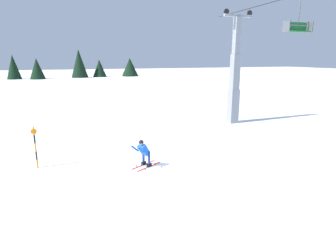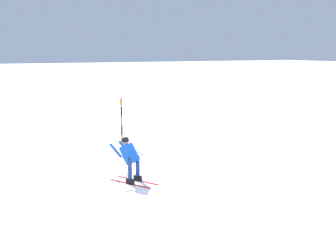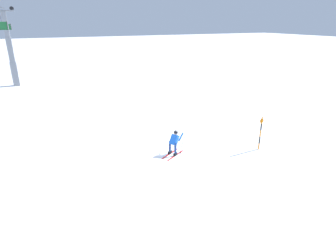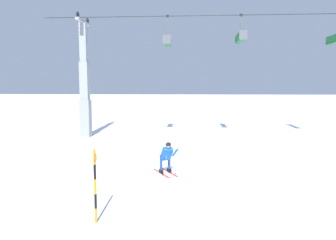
% 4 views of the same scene
% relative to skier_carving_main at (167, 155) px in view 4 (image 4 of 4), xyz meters
% --- Properties ---
extents(ground_plane, '(260.00, 260.00, 0.00)m').
position_rel_skier_carving_main_xyz_m(ground_plane, '(-0.20, 1.31, -0.86)').
color(ground_plane, white).
extents(skier_carving_main, '(1.34, 1.73, 1.62)m').
position_rel_skier_carving_main_xyz_m(skier_carving_main, '(0.00, 0.00, 0.00)').
color(skier_carving_main, red).
rests_on(skier_carving_main, ground_plane).
extents(lift_tower_near, '(0.75, 2.59, 9.25)m').
position_rel_skier_carving_main_xyz_m(lift_tower_near, '(-7.01, 9.74, 2.99)').
color(lift_tower_near, gray).
rests_on(lift_tower_near, ground_plane).
extents(haul_cable, '(38.21, 0.05, 0.05)m').
position_rel_skier_carving_main_xyz_m(haul_cable, '(9.10, 9.74, 8.23)').
color(haul_cable, black).
extents(chairlift_seat_nearest, '(0.61, 1.76, 2.17)m').
position_rel_skier_carving_main_xyz_m(chairlift_seat_nearest, '(-0.69, 9.74, 6.46)').
color(chairlift_seat_nearest, black).
extents(chairlift_seat_second, '(0.61, 2.26, 1.96)m').
position_rel_skier_carving_main_xyz_m(chairlift_seat_second, '(4.67, 9.74, 6.64)').
color(chairlift_seat_second, black).
extents(chairlift_seat_middle, '(0.61, 2.43, 2.10)m').
position_rel_skier_carving_main_xyz_m(chairlift_seat_middle, '(11.49, 9.74, 6.50)').
color(chairlift_seat_middle, black).
extents(trail_marker_pole, '(0.07, 0.28, 2.18)m').
position_rel_skier_carving_main_xyz_m(trail_marker_pole, '(-1.71, -5.15, 0.31)').
color(trail_marker_pole, orange).
rests_on(trail_marker_pole, ground_plane).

